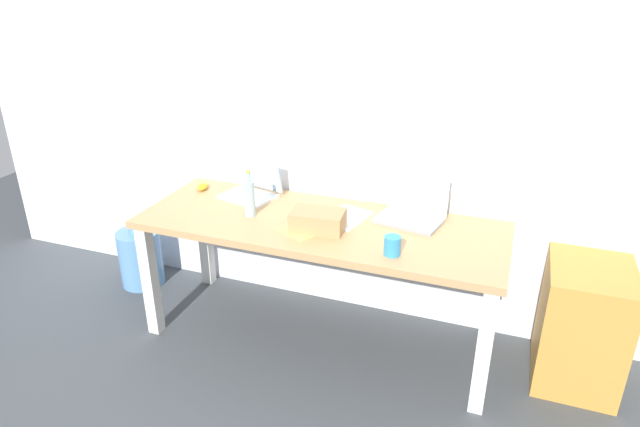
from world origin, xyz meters
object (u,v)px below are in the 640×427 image
Objects in this scene: cardboard_box at (318,220)px; laptop_right at (412,210)px; coffee_mug at (392,246)px; water_cooler_jug at (141,257)px; filing_cabinet at (582,325)px; computer_mouse at (203,187)px; desk at (320,237)px; laptop_left at (252,189)px; beer_bottle at (250,198)px.

laptop_right is at bearing 34.56° from cardboard_box.
coffee_mug is (0.43, -0.13, -0.00)m from cardboard_box.
laptop_right is 1.89m from water_cooler_jug.
water_cooler_jug is 0.67× the size of filing_cabinet.
laptop_right is at bearing 89.38° from coffee_mug.
computer_mouse is 0.75m from water_cooler_jug.
laptop_left is at bearing 157.97° from desk.
desk is 0.52m from laptop_right.
desk is 5.24× the size of laptop_right.
beer_bottle reaches higher than coffee_mug.
beer_bottle is at bearing 168.36° from coffee_mug.
coffee_mug is at bearing -90.62° from laptop_right.
beer_bottle reaches higher than laptop_right.
beer_bottle reaches higher than filing_cabinet.
beer_bottle is at bearing -11.14° from water_cooler_jug.
water_cooler_jug is at bearing 168.63° from coffee_mug.
coffee_mug is 1.92m from water_cooler_jug.
water_cooler_jug is at bearing -175.10° from laptop_left.
laptop_right is (0.45, 0.21, 0.15)m from desk.
laptop_right is 0.43m from coffee_mug.
laptop_left is 0.54× the size of filing_cabinet.
cardboard_box is at bearing -9.38° from water_cooler_jug.
coffee_mug is (1.29, -0.42, 0.03)m from computer_mouse.
laptop_left is at bearing -179.91° from laptop_right.
water_cooler_jug is (-0.50, -0.06, -0.55)m from computer_mouse.
water_cooler_jug is (-1.79, 0.36, -0.58)m from coffee_mug.
laptop_left is at bearing 155.71° from coffee_mug.
beer_bottle reaches higher than desk.
laptop_right reaches higher than filing_cabinet.
coffee_mug is (0.84, -0.17, -0.06)m from beer_bottle.
water_cooler_jug is 2.72m from filing_cabinet.
coffee_mug reaches higher than filing_cabinet.
filing_cabinet is at bearing 20.69° from coffee_mug.
laptop_right is 0.87× the size of water_cooler_jug.
beer_bottle reaches higher than cardboard_box.
computer_mouse is at bearing 178.13° from filing_cabinet.
beer_bottle is at bearing -172.11° from desk.
desk is 19.73× the size of computer_mouse.
laptop_left reaches higher than desk.
water_cooler_jug is at bearing 174.31° from desk.
laptop_left is 1.94m from filing_cabinet.
laptop_left is 1.35× the size of beer_bottle.
desk is at bearing -155.51° from laptop_right.
desk is at bearing 153.25° from coffee_mug.
computer_mouse is (-0.34, -0.01, -0.03)m from laptop_left.
coffee_mug is (0.45, -0.23, 0.14)m from desk.
coffee_mug reaches higher than desk.
water_cooler_jug is at bearing 173.20° from computer_mouse.
computer_mouse is at bearing -178.25° from laptop_left.
desk is 1.42m from water_cooler_jug.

